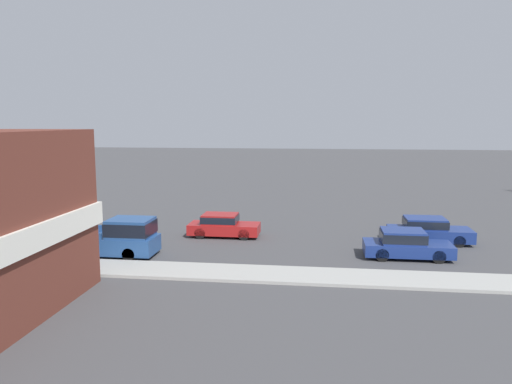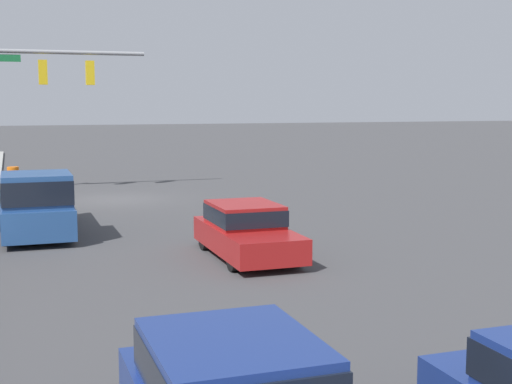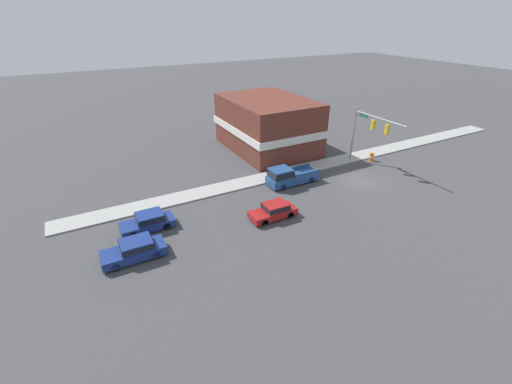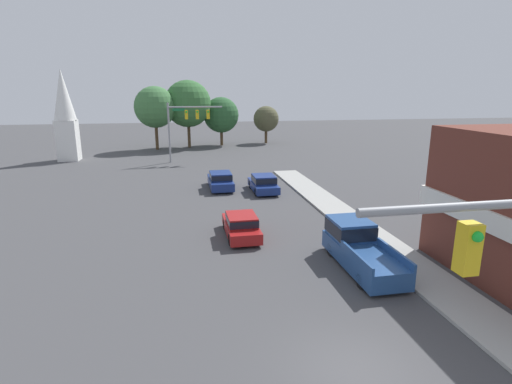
% 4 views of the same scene
% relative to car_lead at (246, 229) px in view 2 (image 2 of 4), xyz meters
% --- Properties ---
extents(ground_plane, '(200.00, 200.00, 0.00)m').
position_rel_car_lead_xyz_m(ground_plane, '(1.67, -12.04, -0.72)').
color(ground_plane, '#424244').
extents(near_signal_assembly, '(7.27, 0.49, 6.60)m').
position_rel_car_lead_xyz_m(near_signal_assembly, '(4.70, -15.20, 4.05)').
color(near_signal_assembly, gray).
rests_on(near_signal_assembly, ground).
extents(car_lead, '(1.76, 4.23, 1.38)m').
position_rel_car_lead_xyz_m(car_lead, '(0.00, 0.00, 0.00)').
color(car_lead, black).
rests_on(car_lead, ground).
extents(pickup_truck_parked, '(1.97, 5.65, 1.97)m').
position_rel_car_lead_xyz_m(pickup_truck_parked, '(4.98, -4.76, 0.24)').
color(pickup_truck_parked, black).
rests_on(pickup_truck_parked, ground).
extents(construction_barrel, '(0.54, 0.54, 1.01)m').
position_rel_car_lead_xyz_m(construction_barrel, '(5.57, -17.34, -0.21)').
color(construction_barrel, orange).
rests_on(construction_barrel, ground).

